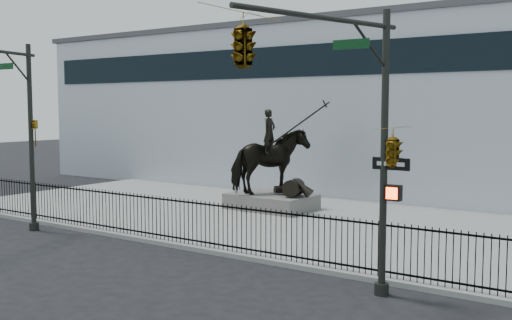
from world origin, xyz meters
The scene contains 8 objects.
ground centered at (0.00, 0.00, 0.00)m, with size 120.00×120.00×0.00m, color black.
plaza centered at (0.00, 7.00, 0.07)m, with size 30.00×12.00×0.15m, color gray.
building centered at (0.00, 20.00, 4.50)m, with size 44.00×14.00×9.00m, color silver.
picket_fence centered at (0.00, 1.25, 0.90)m, with size 22.10×0.10×1.50m.
statue_plinth centered at (-1.62, 8.52, 0.49)m, with size 3.63×2.49×0.68m, color #585550.
equestrian_statue centered at (-1.55, 8.52, 2.25)m, with size 4.65×3.00×3.94m.
traffic_signal_left centered at (-6.75, -0.62, 4.03)m, with size 1.52×4.84×7.00m.
traffic_signal_right centered at (6.47, -2.00, 4.85)m, with size 2.17×6.86×7.00m.
Camera 1 is at (12.59, -13.61, 4.67)m, focal length 42.00 mm.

